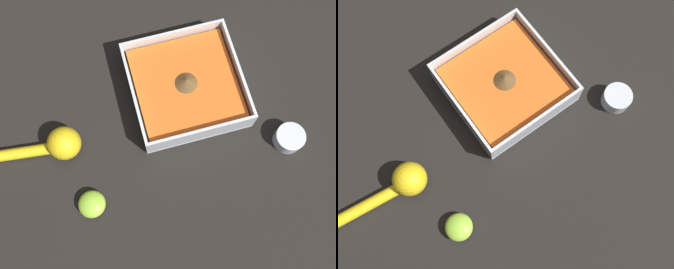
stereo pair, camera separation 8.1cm
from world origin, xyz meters
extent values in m
plane|color=black|center=(0.00, 0.00, 0.00)|extent=(4.00, 4.00, 0.00)
cube|color=silver|center=(0.02, 0.01, 0.00)|extent=(0.23, 0.23, 0.01)
cube|color=silver|center=(0.02, 0.13, 0.04)|extent=(0.23, 0.01, 0.05)
cube|color=silver|center=(0.02, -0.10, 0.04)|extent=(0.23, 0.01, 0.05)
cube|color=silver|center=(0.13, 0.01, 0.04)|extent=(0.01, 0.22, 0.05)
cube|color=silver|center=(-0.10, 0.01, 0.04)|extent=(0.01, 0.22, 0.05)
cube|color=orange|center=(0.02, 0.01, 0.03)|extent=(0.21, 0.21, 0.04)
cone|color=brown|center=(0.02, 0.01, 0.05)|extent=(0.05, 0.05, 0.02)
cylinder|color=silver|center=(0.19, -0.15, 0.02)|extent=(0.06, 0.06, 0.03)
cylinder|color=brown|center=(0.19, -0.15, 0.01)|extent=(0.05, 0.05, 0.02)
sphere|color=yellow|center=(-0.26, -0.05, 0.03)|extent=(0.07, 0.07, 0.07)
cylinder|color=yellow|center=(-0.37, -0.03, 0.01)|extent=(0.16, 0.04, 0.02)
ellipsoid|color=#93CC38|center=(-0.23, -0.18, 0.02)|extent=(0.06, 0.06, 0.03)
camera|label=1|loc=(-0.11, -0.30, 0.81)|focal=42.00mm
camera|label=2|loc=(-0.18, -0.26, 0.81)|focal=42.00mm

